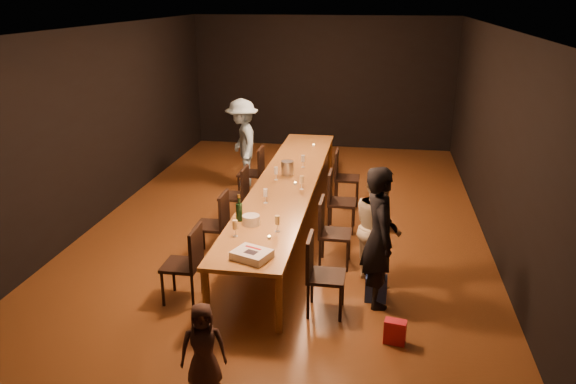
% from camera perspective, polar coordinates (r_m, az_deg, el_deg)
% --- Properties ---
extents(ground, '(10.00, 10.00, 0.00)m').
position_cam_1_polar(ground, '(8.83, -0.11, -3.49)').
color(ground, '#4A2E12').
rests_on(ground, ground).
extents(room_shell, '(6.04, 10.04, 3.02)m').
position_cam_1_polar(room_shell, '(8.24, -0.12, 9.93)').
color(room_shell, black).
rests_on(room_shell, ground).
extents(table, '(0.90, 6.00, 0.75)m').
position_cam_1_polar(table, '(8.58, -0.11, 0.83)').
color(table, brown).
rests_on(table, ground).
extents(chair_right_0, '(0.42, 0.42, 0.93)m').
position_cam_1_polar(chair_right_0, '(6.38, 3.91, -8.44)').
color(chair_right_0, black).
rests_on(chair_right_0, ground).
extents(chair_right_1, '(0.42, 0.42, 0.93)m').
position_cam_1_polar(chair_right_1, '(7.46, 4.83, -4.16)').
color(chair_right_1, black).
rests_on(chair_right_1, ground).
extents(chair_right_2, '(0.42, 0.42, 0.93)m').
position_cam_1_polar(chair_right_2, '(8.57, 5.51, -0.97)').
color(chair_right_2, black).
rests_on(chair_right_2, ground).
extents(chair_right_3, '(0.42, 0.42, 0.93)m').
position_cam_1_polar(chair_right_3, '(9.70, 6.03, 1.48)').
color(chair_right_3, black).
rests_on(chair_right_3, ground).
extents(chair_left_0, '(0.42, 0.42, 0.93)m').
position_cam_1_polar(chair_left_0, '(6.73, -10.77, -7.21)').
color(chair_left_0, black).
rests_on(chair_left_0, ground).
extents(chair_left_1, '(0.42, 0.42, 0.93)m').
position_cam_1_polar(chair_left_1, '(7.76, -7.80, -3.31)').
color(chair_left_1, black).
rests_on(chair_left_1, ground).
extents(chair_left_2, '(0.42, 0.42, 0.93)m').
position_cam_1_polar(chair_left_2, '(8.83, -5.56, -0.34)').
color(chair_left_2, black).
rests_on(chair_left_2, ground).
extents(chair_left_3, '(0.42, 0.42, 0.93)m').
position_cam_1_polar(chair_left_3, '(9.93, -3.81, 1.98)').
color(chair_left_3, black).
rests_on(chair_left_3, ground).
extents(woman_birthday, '(0.52, 0.68, 1.67)m').
position_cam_1_polar(woman_birthday, '(6.48, 9.28, -4.53)').
color(woman_birthday, black).
rests_on(woman_birthday, ground).
extents(woman_tan, '(0.74, 0.84, 1.45)m').
position_cam_1_polar(woman_tan, '(7.04, 9.09, -3.52)').
color(woman_tan, '#C7B895').
rests_on(woman_tan, ground).
extents(man_blue, '(0.98, 1.22, 1.64)m').
position_cam_1_polar(man_blue, '(10.51, -4.65, 4.98)').
color(man_blue, '#7FA6C4').
rests_on(man_blue, ground).
extents(child, '(0.48, 0.39, 0.86)m').
position_cam_1_polar(child, '(5.33, -8.62, -15.29)').
color(child, '#3A2720').
rests_on(child, ground).
extents(gift_bag_red, '(0.24, 0.15, 0.26)m').
position_cam_1_polar(gift_bag_red, '(6.11, 10.81, -13.78)').
color(gift_bag_red, red).
rests_on(gift_bag_red, ground).
extents(gift_bag_blue, '(0.25, 0.17, 0.32)m').
position_cam_1_polar(gift_bag_blue, '(6.81, 8.92, -9.64)').
color(gift_bag_blue, '#2543A3').
rests_on(gift_bag_blue, ground).
extents(birthday_cake, '(0.47, 0.43, 0.09)m').
position_cam_1_polar(birthday_cake, '(6.10, -3.71, -6.36)').
color(birthday_cake, white).
rests_on(birthday_cake, table).
extents(plate_stack, '(0.25, 0.25, 0.12)m').
position_cam_1_polar(plate_stack, '(6.95, -3.78, -2.85)').
color(plate_stack, white).
rests_on(plate_stack, table).
extents(champagne_bottle, '(0.09, 0.09, 0.35)m').
position_cam_1_polar(champagne_bottle, '(7.03, -4.99, -1.61)').
color(champagne_bottle, black).
rests_on(champagne_bottle, table).
extents(ice_bucket, '(0.26, 0.26, 0.22)m').
position_cam_1_polar(ice_bucket, '(8.84, -0.07, 2.47)').
color(ice_bucket, '#A9A8AD').
rests_on(ice_bucket, table).
extents(wineglass_0, '(0.06, 0.06, 0.21)m').
position_cam_1_polar(wineglass_0, '(6.61, -5.39, -3.70)').
color(wineglass_0, beige).
rests_on(wineglass_0, table).
extents(wineglass_1, '(0.06, 0.06, 0.21)m').
position_cam_1_polar(wineglass_1, '(6.72, -1.11, -3.24)').
color(wineglass_1, beige).
rests_on(wineglass_1, table).
extents(wineglass_2, '(0.06, 0.06, 0.21)m').
position_cam_1_polar(wineglass_2, '(7.63, -2.31, -0.40)').
color(wineglass_2, silver).
rests_on(wineglass_2, table).
extents(wineglass_3, '(0.06, 0.06, 0.21)m').
position_cam_1_polar(wineglass_3, '(8.16, 1.39, 0.96)').
color(wineglass_3, beige).
rests_on(wineglass_3, table).
extents(wineglass_4, '(0.06, 0.06, 0.21)m').
position_cam_1_polar(wineglass_4, '(8.58, -1.22, 1.89)').
color(wineglass_4, silver).
rests_on(wineglass_4, table).
extents(wineglass_5, '(0.06, 0.06, 0.21)m').
position_cam_1_polar(wineglass_5, '(9.21, 1.53, 3.14)').
color(wineglass_5, silver).
rests_on(wineglass_5, table).
extents(tealight_near, '(0.05, 0.05, 0.03)m').
position_cam_1_polar(tealight_near, '(6.57, -1.92, -4.64)').
color(tealight_near, '#B2B7B2').
rests_on(tealight_near, table).
extents(tealight_mid, '(0.05, 0.05, 0.03)m').
position_cam_1_polar(tealight_mid, '(8.40, 0.73, 0.87)').
color(tealight_mid, '#B2B7B2').
rests_on(tealight_mid, table).
extents(tealight_far, '(0.05, 0.05, 0.03)m').
position_cam_1_polar(tealight_far, '(10.56, 2.61, 4.77)').
color(tealight_far, '#B2B7B2').
rests_on(tealight_far, table).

